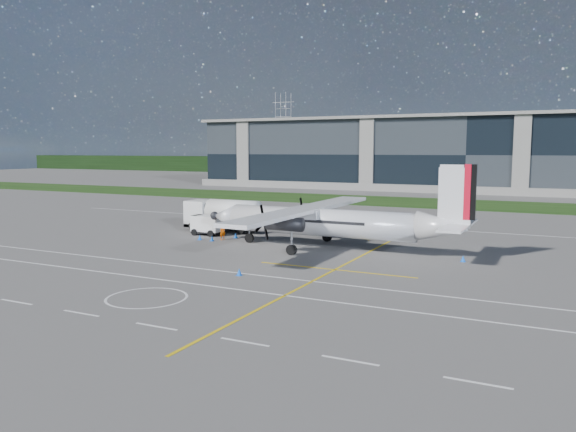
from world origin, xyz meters
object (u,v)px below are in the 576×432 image
at_px(turboprop_aircraft, 330,206).
at_px(safety_cone_nose_port, 212,238).
at_px(baggage_tug, 207,225).
at_px(fuel_tanker_truck, 218,215).
at_px(safety_cone_portwing, 239,272).
at_px(pylon_west, 283,133).
at_px(ground_crew_person, 223,229).
at_px(safety_cone_nose_stbd, 236,235).
at_px(safety_cone_fwd, 200,237).
at_px(safety_cone_tail, 463,259).

distance_m(turboprop_aircraft, safety_cone_nose_port, 12.13).
bearing_deg(baggage_tug, fuel_tanker_truck, 102.69).
xyz_separation_m(baggage_tug, safety_cone_portwing, (12.46, -14.37, -0.73)).
height_order(pylon_west, safety_cone_nose_port, pylon_west).
height_order(fuel_tanker_truck, baggage_tug, fuel_tanker_truck).
relative_size(baggage_tug, ground_crew_person, 1.62).
bearing_deg(safety_cone_nose_stbd, safety_cone_fwd, -134.01).
bearing_deg(fuel_tanker_truck, baggage_tug, -77.31).
xyz_separation_m(ground_crew_person, safety_cone_tail, (22.32, -0.67, -0.76)).
bearing_deg(fuel_tanker_truck, safety_cone_fwd, -73.12).
bearing_deg(safety_cone_fwd, safety_cone_tail, 0.75).
bearing_deg(baggage_tug, safety_cone_portwing, -49.07).
height_order(ground_crew_person, safety_cone_tail, ground_crew_person).
distance_m(ground_crew_person, safety_cone_nose_port, 1.40).
bearing_deg(fuel_tanker_truck, safety_cone_tail, -12.33).
bearing_deg(ground_crew_person, safety_cone_fwd, 135.26).
relative_size(pylon_west, safety_cone_fwd, 60.00).
xyz_separation_m(turboprop_aircraft, baggage_tug, (-14.16, 2.19, -2.75)).
bearing_deg(safety_cone_nose_port, pylon_west, 114.46).
bearing_deg(safety_cone_tail, pylon_west, 121.37).
bearing_deg(safety_cone_tail, ground_crew_person, 178.28).
distance_m(fuel_tanker_truck, safety_cone_fwd, 6.46).
distance_m(baggage_tug, safety_cone_portwing, 19.03).
xyz_separation_m(fuel_tanker_truck, safety_cone_tail, (26.13, -5.71, -1.43)).
bearing_deg(safety_cone_nose_port, safety_cone_nose_stbd, 68.57).
height_order(turboprop_aircraft, ground_crew_person, turboprop_aircraft).
bearing_deg(ground_crew_person, safety_cone_nose_port, 171.12).
bearing_deg(safety_cone_tail, safety_cone_portwing, -137.91).
relative_size(pylon_west, fuel_tanker_truck, 3.36).
bearing_deg(safety_cone_portwing, safety_cone_fwd, 134.79).
distance_m(fuel_tanker_truck, safety_cone_tail, 26.78).
relative_size(pylon_west, safety_cone_portwing, 60.00).
bearing_deg(turboprop_aircraft, safety_cone_tail, -2.35).
bearing_deg(pylon_west, safety_cone_portwing, -64.16).
bearing_deg(safety_cone_fwd, ground_crew_person, 26.57).
bearing_deg(ground_crew_person, turboprop_aircraft, -72.37).
height_order(fuel_tanker_truck, safety_cone_tail, fuel_tanker_truck).
bearing_deg(pylon_west, turboprop_aircraft, -61.83).
height_order(pylon_west, safety_cone_portwing, pylon_west).
distance_m(ground_crew_person, safety_cone_portwing, 15.54).
xyz_separation_m(baggage_tug, safety_cone_tail, (25.44, -2.65, -0.73)).
distance_m(turboprop_aircraft, baggage_tug, 14.59).
xyz_separation_m(pylon_west, turboprop_aircraft, (79.50, -148.43, -11.26)).
bearing_deg(safety_cone_nose_stbd, turboprop_aircraft, -9.39).
bearing_deg(safety_cone_nose_stbd, pylon_west, 115.17).
xyz_separation_m(fuel_tanker_truck, safety_cone_fwd, (1.83, -6.03, -1.43)).
xyz_separation_m(pylon_west, safety_cone_tail, (90.77, -148.90, -14.75)).
xyz_separation_m(pylon_west, safety_cone_nose_stbd, (68.92, -146.69, -14.75)).
distance_m(pylon_west, baggage_tug, 160.79).
relative_size(turboprop_aircraft, baggage_tug, 7.60).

